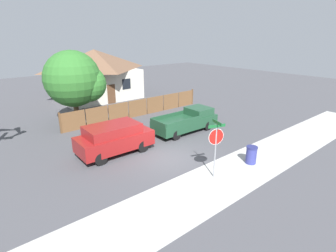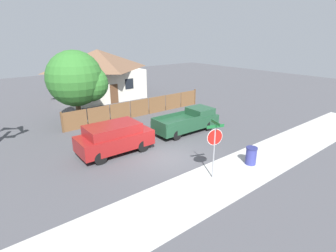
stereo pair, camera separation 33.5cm
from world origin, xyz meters
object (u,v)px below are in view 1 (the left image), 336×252
at_px(red_suv, 114,138).
at_px(stop_sign, 216,140).
at_px(trash_bin, 251,155).
at_px(orange_pickup, 187,121).
at_px(oak_tree, 76,80).
at_px(house, 96,73).

xyz_separation_m(red_suv, stop_sign, (2.45, -5.75, 1.03)).
bearing_deg(trash_bin, red_suv, 130.63).
bearing_deg(orange_pickup, oak_tree, 128.16).
bearing_deg(house, stop_sign, -99.35).
height_order(oak_tree, orange_pickup, oak_tree).
relative_size(orange_pickup, trash_bin, 5.06).
xyz_separation_m(house, orange_pickup, (0.27, -14.54, -1.98)).
bearing_deg(orange_pickup, house, 92.17).
relative_size(oak_tree, orange_pickup, 1.14).
xyz_separation_m(orange_pickup, stop_sign, (-3.61, -5.74, 1.22)).
height_order(oak_tree, red_suv, oak_tree).
distance_m(orange_pickup, stop_sign, 6.89).
relative_size(oak_tree, stop_sign, 1.93).
xyz_separation_m(house, oak_tree, (-5.08, -7.46, 0.72)).
bearing_deg(oak_tree, trash_bin, -71.11).
height_order(stop_sign, trash_bin, stop_sign).
distance_m(house, stop_sign, 20.57).
bearing_deg(orange_pickup, stop_sign, -121.05).
xyz_separation_m(red_suv, orange_pickup, (6.06, -0.00, -0.19)).
relative_size(orange_pickup, stop_sign, 1.70).
height_order(house, oak_tree, oak_tree).
bearing_deg(orange_pickup, red_suv, -178.94).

